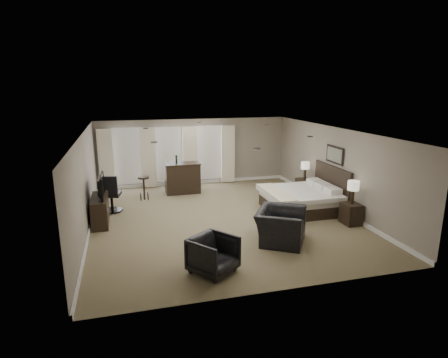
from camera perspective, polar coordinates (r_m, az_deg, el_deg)
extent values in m
cube|color=brown|center=(11.27, -0.45, -5.98)|extent=(7.60, 8.60, 0.04)
cube|color=silver|center=(10.66, -0.48, 7.27)|extent=(7.60, 8.60, 0.04)
cube|color=gray|center=(14.96, -4.61, 4.14)|extent=(7.50, 0.04, 2.60)
cube|color=gray|center=(7.05, 8.41, -7.38)|extent=(7.50, 0.04, 2.60)
cube|color=gray|center=(10.61, -20.45, -0.80)|extent=(0.04, 8.50, 2.60)
cube|color=gray|center=(12.36, 16.60, 1.51)|extent=(0.04, 8.50, 2.60)
cube|color=silver|center=(14.67, -14.61, 3.34)|extent=(1.15, 0.04, 2.05)
cube|color=silver|center=(14.76, -8.38, 3.71)|extent=(1.15, 0.04, 2.05)
cube|color=silver|center=(15.03, -2.31, 4.03)|extent=(1.15, 0.04, 2.05)
cube|color=beige|center=(14.58, -17.53, 2.79)|extent=(0.55, 0.12, 2.30)
cube|color=beige|center=(14.59, -11.44, 3.18)|extent=(0.55, 0.12, 2.30)
cube|color=beige|center=(14.77, -5.23, 3.53)|extent=(0.55, 0.12, 2.30)
cube|color=beige|center=(15.11, 0.58, 3.82)|extent=(0.55, 0.12, 2.30)
cube|color=silver|center=(11.96, 11.55, -1.59)|extent=(2.18, 2.08, 1.39)
cube|color=black|center=(11.32, 18.79, -5.03)|extent=(0.45, 0.55, 0.60)
cube|color=black|center=(13.70, 12.12, -1.28)|extent=(0.47, 0.57, 0.63)
cube|color=beige|center=(11.14, 19.04, -1.95)|extent=(0.32, 0.32, 0.66)
cube|color=beige|center=(13.56, 12.25, 1.26)|extent=(0.30, 0.30, 0.62)
cube|color=slate|center=(12.27, 16.49, 3.57)|extent=(0.04, 0.96, 0.56)
cube|color=black|center=(11.28, -18.35, -4.56)|extent=(0.44, 1.37, 0.79)
imported|color=black|center=(11.15, -18.53, -2.27)|extent=(0.64, 1.11, 0.15)
imported|color=black|center=(9.56, 8.63, -6.25)|extent=(1.41, 1.55, 1.14)
imported|color=black|center=(8.01, -1.64, -11.22)|extent=(1.17, 1.15, 0.88)
cube|color=black|center=(13.82, -6.33, 0.16)|extent=(1.29, 0.67, 1.13)
cube|color=black|center=(13.24, -12.10, -1.37)|extent=(0.47, 0.47, 0.82)
cube|color=black|center=(14.53, -7.06, -0.05)|extent=(0.34, 0.34, 0.70)
cube|color=black|center=(12.19, -16.81, -2.08)|extent=(0.72, 0.72, 1.20)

